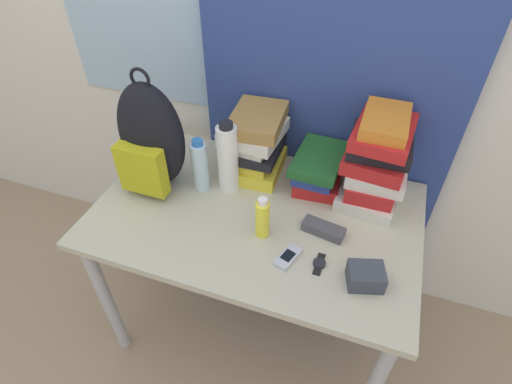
{
  "coord_description": "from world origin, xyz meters",
  "views": [
    {
      "loc": [
        0.36,
        -0.63,
        1.81
      ],
      "look_at": [
        0.0,
        0.38,
        0.86
      ],
      "focal_mm": 28.0,
      "sensor_mm": 36.0,
      "label": 1
    }
  ],
  "objects": [
    {
      "name": "desk",
      "position": [
        0.0,
        0.38,
        0.66
      ],
      "size": [
        1.21,
        0.76,
        0.76
      ],
      "color": "#B7B299",
      "rests_on": "ground_plane"
    },
    {
      "name": "water_bottle",
      "position": [
        -0.25,
        0.44,
        0.87
      ],
      "size": [
        0.06,
        0.06,
        0.23
      ],
      "color": "silver",
      "rests_on": "desk"
    },
    {
      "name": "sports_bottle",
      "position": [
        -0.15,
        0.48,
        0.9
      ],
      "size": [
        0.08,
        0.08,
        0.3
      ],
      "color": "white",
      "rests_on": "desk"
    },
    {
      "name": "sunglasses_case",
      "position": [
        0.26,
        0.36,
        0.78
      ],
      "size": [
        0.16,
        0.08,
        0.04
      ],
      "color": "#47474C",
      "rests_on": "desk"
    },
    {
      "name": "book_stack_left",
      "position": [
        -0.09,
        0.62,
        0.89
      ],
      "size": [
        0.24,
        0.28,
        0.27
      ],
      "color": "yellow",
      "rests_on": "desk"
    },
    {
      "name": "book_stack_right",
      "position": [
        0.39,
        0.61,
        0.93
      ],
      "size": [
        0.24,
        0.31,
        0.36
      ],
      "color": "silver",
      "rests_on": "desk"
    },
    {
      "name": "curtain_blue",
      "position": [
        0.15,
        0.79,
        1.25
      ],
      "size": [
        1.03,
        0.04,
        2.5
      ],
      "color": "navy",
      "rests_on": "ground_plane"
    },
    {
      "name": "wristwatch",
      "position": [
        0.28,
        0.22,
        0.76
      ],
      "size": [
        0.04,
        0.09,
        0.01
      ],
      "color": "black",
      "rests_on": "desk"
    },
    {
      "name": "book_stack_center",
      "position": [
        0.18,
        0.62,
        0.83
      ],
      "size": [
        0.2,
        0.28,
        0.14
      ],
      "color": "red",
      "rests_on": "desk"
    },
    {
      "name": "backpack",
      "position": [
        -0.43,
        0.41,
        0.97
      ],
      "size": [
        0.26,
        0.21,
        0.49
      ],
      "color": "black",
      "rests_on": "desk"
    },
    {
      "name": "camera_pouch",
      "position": [
        0.43,
        0.19,
        0.79
      ],
      "size": [
        0.13,
        0.12,
        0.07
      ],
      "color": "#383D47",
      "rests_on": "desk"
    },
    {
      "name": "cell_phone",
      "position": [
        0.17,
        0.21,
        0.77
      ],
      "size": [
        0.08,
        0.12,
        0.02
      ],
      "color": "#B7BCC6",
      "rests_on": "desk"
    },
    {
      "name": "wall_back",
      "position": [
        -0.0,
        0.85,
        1.25
      ],
      "size": [
        6.0,
        0.06,
        2.5
      ],
      "color": "silver",
      "rests_on": "ground_plane"
    },
    {
      "name": "sunscreen_bottle",
      "position": [
        0.06,
        0.29,
        0.84
      ],
      "size": [
        0.05,
        0.05,
        0.17
      ],
      "color": "yellow",
      "rests_on": "desk"
    }
  ]
}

